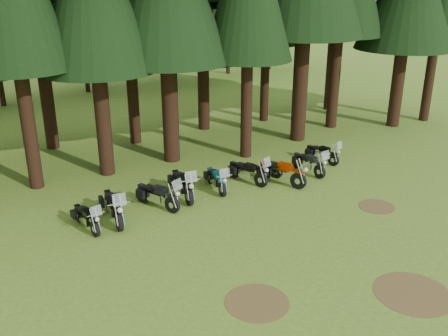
{
  "coord_description": "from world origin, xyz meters",
  "views": [
    {
      "loc": [
        -9.84,
        -11.26,
        8.45
      ],
      "look_at": [
        0.28,
        5.0,
        1.0
      ],
      "focal_mm": 40.0,
      "sensor_mm": 36.0,
      "label": 1
    }
  ],
  "objects_px": {
    "motorcycle_3": "(182,185)",
    "motorcycle_4": "(216,180)",
    "motorcycle_2": "(157,196)",
    "motorcycle_7": "(309,164)",
    "motorcycle_0": "(86,219)",
    "motorcycle_6": "(281,173)",
    "motorcycle_5": "(247,172)",
    "motorcycle_1": "(113,208)",
    "motorcycle_8": "(322,154)"
  },
  "relations": [
    {
      "from": "motorcycle_4",
      "to": "motorcycle_6",
      "type": "distance_m",
      "value": 2.82
    },
    {
      "from": "motorcycle_2",
      "to": "motorcycle_7",
      "type": "relative_size",
      "value": 1.03
    },
    {
      "from": "motorcycle_0",
      "to": "motorcycle_3",
      "type": "height_order",
      "value": "motorcycle_3"
    },
    {
      "from": "motorcycle_0",
      "to": "motorcycle_1",
      "type": "relative_size",
      "value": 0.81
    },
    {
      "from": "motorcycle_2",
      "to": "motorcycle_4",
      "type": "distance_m",
      "value": 2.83
    },
    {
      "from": "motorcycle_5",
      "to": "motorcycle_7",
      "type": "height_order",
      "value": "motorcycle_5"
    },
    {
      "from": "motorcycle_7",
      "to": "motorcycle_5",
      "type": "bearing_deg",
      "value": 167.93
    },
    {
      "from": "motorcycle_1",
      "to": "motorcycle_4",
      "type": "height_order",
      "value": "motorcycle_1"
    },
    {
      "from": "motorcycle_2",
      "to": "motorcycle_3",
      "type": "height_order",
      "value": "motorcycle_3"
    },
    {
      "from": "motorcycle_4",
      "to": "motorcycle_2",
      "type": "bearing_deg",
      "value": -164.41
    },
    {
      "from": "motorcycle_6",
      "to": "motorcycle_7",
      "type": "bearing_deg",
      "value": -11.41
    },
    {
      "from": "motorcycle_2",
      "to": "motorcycle_3",
      "type": "xyz_separation_m",
      "value": [
        1.28,
        0.36,
        0.03
      ]
    },
    {
      "from": "motorcycle_3",
      "to": "motorcycle_8",
      "type": "height_order",
      "value": "motorcycle_3"
    },
    {
      "from": "motorcycle_3",
      "to": "motorcycle_2",
      "type": "bearing_deg",
      "value": -154.93
    },
    {
      "from": "motorcycle_0",
      "to": "motorcycle_1",
      "type": "xyz_separation_m",
      "value": [
        1.04,
        0.12,
        0.1
      ]
    },
    {
      "from": "motorcycle_6",
      "to": "motorcycle_1",
      "type": "bearing_deg",
      "value": 154.37
    },
    {
      "from": "motorcycle_2",
      "to": "motorcycle_3",
      "type": "relative_size",
      "value": 0.9
    },
    {
      "from": "motorcycle_6",
      "to": "motorcycle_7",
      "type": "xyz_separation_m",
      "value": [
        1.86,
        0.34,
        -0.05
      ]
    },
    {
      "from": "motorcycle_6",
      "to": "motorcycle_8",
      "type": "distance_m",
      "value": 3.53
    },
    {
      "from": "motorcycle_1",
      "to": "motorcycle_3",
      "type": "height_order",
      "value": "motorcycle_1"
    },
    {
      "from": "motorcycle_5",
      "to": "motorcycle_8",
      "type": "height_order",
      "value": "motorcycle_5"
    },
    {
      "from": "motorcycle_1",
      "to": "motorcycle_4",
      "type": "bearing_deg",
      "value": 12.55
    },
    {
      "from": "motorcycle_3",
      "to": "motorcycle_7",
      "type": "xyz_separation_m",
      "value": [
        6.06,
        -0.7,
        -0.06
      ]
    },
    {
      "from": "motorcycle_4",
      "to": "motorcycle_8",
      "type": "height_order",
      "value": "motorcycle_4"
    },
    {
      "from": "motorcycle_1",
      "to": "motorcycle_6",
      "type": "height_order",
      "value": "motorcycle_1"
    },
    {
      "from": "motorcycle_5",
      "to": "motorcycle_7",
      "type": "distance_m",
      "value": 3.03
    },
    {
      "from": "motorcycle_0",
      "to": "motorcycle_6",
      "type": "relative_size",
      "value": 0.87
    },
    {
      "from": "motorcycle_2",
      "to": "motorcycle_4",
      "type": "relative_size",
      "value": 1.06
    },
    {
      "from": "motorcycle_2",
      "to": "motorcycle_1",
      "type": "bearing_deg",
      "value": 163.49
    },
    {
      "from": "motorcycle_4",
      "to": "motorcycle_6",
      "type": "height_order",
      "value": "motorcycle_4"
    },
    {
      "from": "motorcycle_3",
      "to": "motorcycle_6",
      "type": "xyz_separation_m",
      "value": [
        4.2,
        -1.03,
        -0.01
      ]
    },
    {
      "from": "motorcycle_1",
      "to": "motorcycle_4",
      "type": "distance_m",
      "value": 4.66
    },
    {
      "from": "motorcycle_2",
      "to": "motorcycle_7",
      "type": "xyz_separation_m",
      "value": [
        7.34,
        -0.34,
        -0.03
      ]
    },
    {
      "from": "motorcycle_0",
      "to": "motorcycle_2",
      "type": "height_order",
      "value": "motorcycle_2"
    },
    {
      "from": "motorcycle_6",
      "to": "motorcycle_7",
      "type": "distance_m",
      "value": 1.89
    },
    {
      "from": "motorcycle_8",
      "to": "motorcycle_1",
      "type": "bearing_deg",
      "value": 171.86
    },
    {
      "from": "motorcycle_2",
      "to": "motorcycle_7",
      "type": "distance_m",
      "value": 7.35
    },
    {
      "from": "motorcycle_6",
      "to": "motorcycle_7",
      "type": "height_order",
      "value": "motorcycle_7"
    },
    {
      "from": "motorcycle_4",
      "to": "motorcycle_7",
      "type": "xyz_separation_m",
      "value": [
        4.52,
        -0.59,
        0.01
      ]
    },
    {
      "from": "motorcycle_3",
      "to": "motorcycle_7",
      "type": "height_order",
      "value": "motorcycle_3"
    },
    {
      "from": "motorcycle_5",
      "to": "motorcycle_8",
      "type": "xyz_separation_m",
      "value": [
        4.47,
        0.2,
        -0.05
      ]
    },
    {
      "from": "motorcycle_3",
      "to": "motorcycle_6",
      "type": "distance_m",
      "value": 4.33
    },
    {
      "from": "motorcycle_5",
      "to": "motorcycle_6",
      "type": "distance_m",
      "value": 1.43
    },
    {
      "from": "motorcycle_7",
      "to": "motorcycle_6",
      "type": "bearing_deg",
      "value": -171.02
    },
    {
      "from": "motorcycle_0",
      "to": "motorcycle_5",
      "type": "height_order",
      "value": "motorcycle_5"
    },
    {
      "from": "motorcycle_1",
      "to": "motorcycle_5",
      "type": "height_order",
      "value": "motorcycle_1"
    },
    {
      "from": "motorcycle_7",
      "to": "motorcycle_8",
      "type": "relative_size",
      "value": 1.08
    },
    {
      "from": "motorcycle_6",
      "to": "motorcycle_7",
      "type": "relative_size",
      "value": 1.07
    },
    {
      "from": "motorcycle_5",
      "to": "motorcycle_2",
      "type": "bearing_deg",
      "value": 166.57
    },
    {
      "from": "motorcycle_3",
      "to": "motorcycle_4",
      "type": "distance_m",
      "value": 1.54
    }
  ]
}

